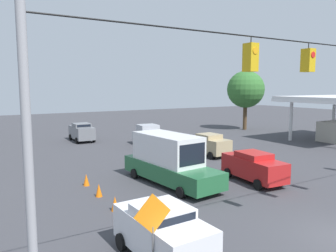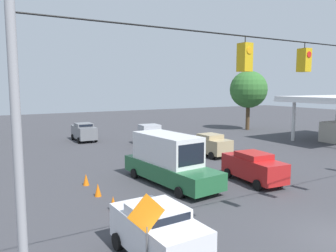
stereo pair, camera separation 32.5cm
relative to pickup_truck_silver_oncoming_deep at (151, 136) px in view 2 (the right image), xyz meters
name	(u,v)px [view 2 (the right image)]	position (x,y,z in m)	size (l,w,h in m)	color
pickup_truck_silver_oncoming_deep	(151,136)	(0.00, 0.00, 0.00)	(2.65, 5.29, 2.12)	#A8AAB2
sedan_red_crossing_near	(253,167)	(0.39, 14.83, 0.02)	(2.29, 4.65, 1.90)	red
sedan_white_parked_shoulder	(158,231)	(10.08, 19.99, 0.03)	(2.21, 4.19, 1.92)	silver
sedan_grey_withflow_deep	(84,132)	(5.13, -6.43, 0.06)	(2.16, 4.37, 1.99)	slate
box_truck_green_withflow_mid	(169,160)	(5.15, 12.33, 0.54)	(3.10, 7.67, 3.08)	#236038
sedan_tan_oncoming_far	(210,144)	(-2.20, 7.00, 0.02)	(2.14, 4.07, 1.91)	tan
traffic_cone_nearest	(164,250)	(9.91, 20.15, -0.62)	(0.38, 0.38, 0.72)	orange
traffic_cone_second	(133,222)	(9.87, 17.41, -0.62)	(0.38, 0.38, 0.72)	orange
traffic_cone_third	(113,203)	(9.80, 14.91, -0.62)	(0.38, 0.38, 0.72)	orange
traffic_cone_fourth	(98,190)	(9.78, 12.50, -0.62)	(0.38, 0.38, 0.72)	orange
traffic_cone_fifth	(86,180)	(9.76, 10.17, -0.62)	(0.38, 0.38, 0.72)	orange
work_zone_sign	(147,221)	(11.03, 21.05, 1.01)	(1.27, 0.06, 2.84)	slate
tree_horizon_left	(248,90)	(-17.43, -4.24, 4.65)	(5.16, 5.16, 8.24)	#4C3823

